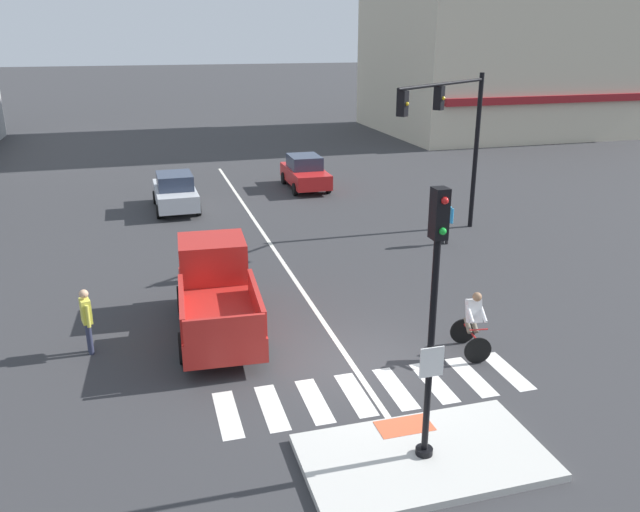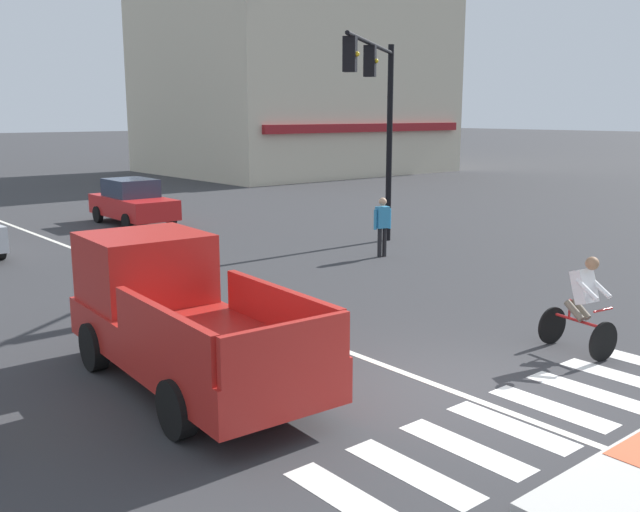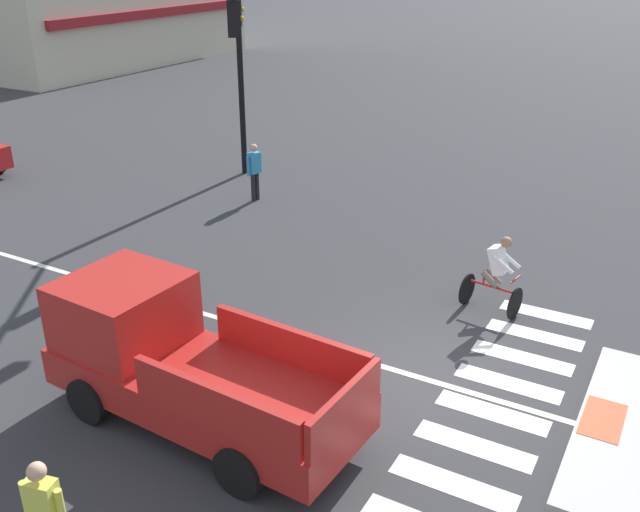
{
  "view_description": "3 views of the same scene",
  "coord_description": "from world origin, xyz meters",
  "px_view_note": "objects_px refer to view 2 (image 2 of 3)",
  "views": [
    {
      "loc": [
        -4.53,
        -12.58,
        7.44
      ],
      "look_at": [
        0.35,
        4.52,
        1.2
      ],
      "focal_mm": 35.9,
      "sensor_mm": 36.0,
      "label": 1
    },
    {
      "loc": [
        -7.85,
        -6.15,
        3.96
      ],
      "look_at": [
        0.36,
        3.67,
        1.4
      ],
      "focal_mm": 40.0,
      "sensor_mm": 36.0,
      "label": 2
    },
    {
      "loc": [
        -9.87,
        -3.25,
        6.9
      ],
      "look_at": [
        0.51,
        2.55,
        1.56
      ],
      "focal_mm": 39.44,
      "sensor_mm": 36.0,
      "label": 3
    }
  ],
  "objects_px": {
    "cyclist": "(582,303)",
    "pickup_truck_red_westbound_near": "(177,316)",
    "car_red_eastbound_distant": "(133,202)",
    "traffic_light_mast": "(378,103)",
    "pedestrian_waiting_far_side": "(382,222)"
  },
  "relations": [
    {
      "from": "cyclist",
      "to": "pickup_truck_red_westbound_near",
      "type": "bearing_deg",
      "value": 149.91
    },
    {
      "from": "car_red_eastbound_distant",
      "to": "pickup_truck_red_westbound_near",
      "type": "height_order",
      "value": "pickup_truck_red_westbound_near"
    },
    {
      "from": "car_red_eastbound_distant",
      "to": "cyclist",
      "type": "distance_m",
      "value": 18.1
    },
    {
      "from": "traffic_light_mast",
      "to": "car_red_eastbound_distant",
      "type": "height_order",
      "value": "traffic_light_mast"
    },
    {
      "from": "car_red_eastbound_distant",
      "to": "pickup_truck_red_westbound_near",
      "type": "bearing_deg",
      "value": -113.07
    },
    {
      "from": "cyclist",
      "to": "pedestrian_waiting_far_side",
      "type": "height_order",
      "value": "cyclist"
    },
    {
      "from": "traffic_light_mast",
      "to": "pickup_truck_red_westbound_near",
      "type": "xyz_separation_m",
      "value": [
        -9.43,
        -5.37,
        -3.27
      ]
    },
    {
      "from": "car_red_eastbound_distant",
      "to": "cyclist",
      "type": "height_order",
      "value": "cyclist"
    },
    {
      "from": "car_red_eastbound_distant",
      "to": "pickup_truck_red_westbound_near",
      "type": "xyz_separation_m",
      "value": [
        -6.29,
        -14.77,
        0.17
      ]
    },
    {
      "from": "traffic_light_mast",
      "to": "pedestrian_waiting_far_side",
      "type": "height_order",
      "value": "traffic_light_mast"
    },
    {
      "from": "cyclist",
      "to": "pedestrian_waiting_far_side",
      "type": "relative_size",
      "value": 1.01
    },
    {
      "from": "pickup_truck_red_westbound_near",
      "to": "pedestrian_waiting_far_side",
      "type": "distance_m",
      "value": 10.14
    },
    {
      "from": "traffic_light_mast",
      "to": "cyclist",
      "type": "height_order",
      "value": "traffic_light_mast"
    },
    {
      "from": "traffic_light_mast",
      "to": "pedestrian_waiting_far_side",
      "type": "bearing_deg",
      "value": -122.63
    },
    {
      "from": "pedestrian_waiting_far_side",
      "to": "car_red_eastbound_distant",
      "type": "bearing_deg",
      "value": 105.0
    }
  ]
}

